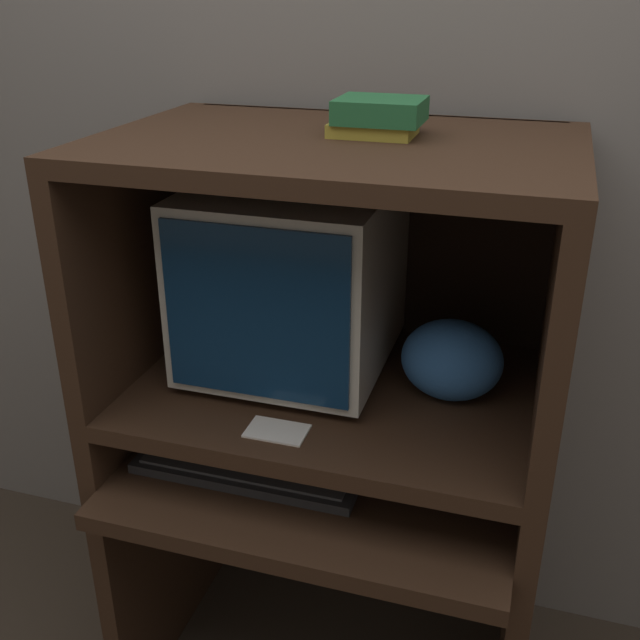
{
  "coord_description": "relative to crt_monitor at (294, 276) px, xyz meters",
  "views": [
    {
      "loc": [
        0.38,
        -1.02,
        1.58
      ],
      "look_at": [
        -0.03,
        0.31,
        0.95
      ],
      "focal_mm": 42.0,
      "sensor_mm": 36.0,
      "label": 1
    }
  ],
  "objects": [
    {
      "name": "wall_back",
      "position": [
        0.11,
        0.31,
        0.29
      ],
      "size": [
        6.0,
        0.06,
        2.6
      ],
      "color": "gray",
      "rests_on": "ground_plane"
    },
    {
      "name": "desk_base",
      "position": [
        0.11,
        -0.1,
        -0.6
      ],
      "size": [
        0.89,
        0.68,
        0.66
      ],
      "color": "#382316",
      "rests_on": "ground_plane"
    },
    {
      "name": "desk_monitor_shelf",
      "position": [
        0.11,
        -0.06,
        -0.24
      ],
      "size": [
        0.89,
        0.61,
        0.15
      ],
      "color": "#382316",
      "rests_on": "desk_base"
    },
    {
      "name": "hutch_upper",
      "position": [
        0.11,
        -0.03,
        0.14
      ],
      "size": [
        0.89,
        0.61,
        0.51
      ],
      "color": "#382316",
      "rests_on": "desk_monitor_shelf"
    },
    {
      "name": "crt_monitor",
      "position": [
        0.0,
        0.0,
        0.0
      ],
      "size": [
        0.4,
        0.44,
        0.4
      ],
      "color": "beige",
      "rests_on": "desk_monitor_shelf"
    },
    {
      "name": "keyboard",
      "position": [
        -0.03,
        -0.22,
        -0.34
      ],
      "size": [
        0.47,
        0.13,
        0.03
      ],
      "color": "#2D2D30",
      "rests_on": "desk_base"
    },
    {
      "name": "mouse",
      "position": [
        0.28,
        -0.21,
        -0.34
      ],
      "size": [
        0.06,
        0.04,
        0.03
      ],
      "color": "black",
      "rests_on": "desk_base"
    },
    {
      "name": "snack_bag",
      "position": [
        0.35,
        -0.04,
        -0.12
      ],
      "size": [
        0.2,
        0.15,
        0.17
      ],
      "color": "#336BB7",
      "rests_on": "desk_monitor_shelf"
    },
    {
      "name": "book_stack",
      "position": [
        0.17,
        -0.01,
        0.34
      ],
      "size": [
        0.17,
        0.13,
        0.07
      ],
      "color": "gold",
      "rests_on": "hutch_upper"
    },
    {
      "name": "paper_card",
      "position": [
        0.06,
        -0.27,
        -0.2
      ],
      "size": [
        0.11,
        0.07,
        0.0
      ],
      "color": "white",
      "rests_on": "desk_monitor_shelf"
    }
  ]
}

